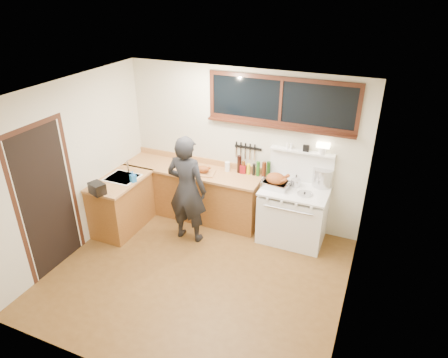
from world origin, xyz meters
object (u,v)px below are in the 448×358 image
at_px(man, 187,190).
at_px(cutting_board, 203,171).
at_px(roast_turkey, 276,181).
at_px(vintage_stove, 293,213).

relative_size(man, cutting_board, 4.04).
bearing_deg(roast_turkey, cutting_board, -179.90).
relative_size(vintage_stove, cutting_board, 3.67).
xyz_separation_m(cutting_board, roast_turkey, (1.24, 0.00, 0.05)).
xyz_separation_m(vintage_stove, cutting_board, (-1.54, -0.06, 0.48)).
height_order(cutting_board, roast_turkey, roast_turkey).
distance_m(vintage_stove, man, 1.72).
bearing_deg(man, cutting_board, 89.67).
bearing_deg(vintage_stove, roast_turkey, -169.79).
bearing_deg(vintage_stove, cutting_board, -177.94).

